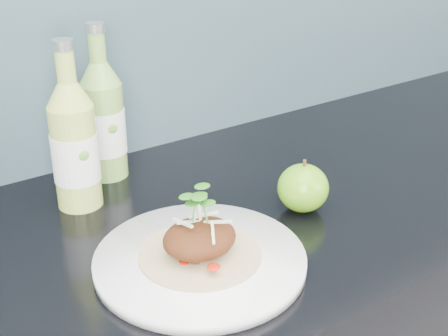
% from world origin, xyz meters
% --- Properties ---
extents(dinner_plate, '(0.32, 0.32, 0.02)m').
position_xyz_m(dinner_plate, '(-0.04, 1.59, 0.91)').
color(dinner_plate, white).
rests_on(dinner_plate, kitchen_counter).
extents(pork_taco, '(0.16, 0.16, 0.10)m').
position_xyz_m(pork_taco, '(-0.04, 1.59, 0.95)').
color(pork_taco, tan).
rests_on(pork_taco, dinner_plate).
extents(green_apple, '(0.09, 0.09, 0.09)m').
position_xyz_m(green_apple, '(0.17, 1.63, 0.94)').
color(green_apple, '#459A10').
rests_on(green_apple, kitchen_counter).
extents(cider_bottle_left, '(0.09, 0.09, 0.26)m').
position_xyz_m(cider_bottle_left, '(-0.11, 1.84, 1.00)').
color(cider_bottle_left, '#AFC150').
rests_on(cider_bottle_left, kitchen_counter).
extents(cider_bottle_right, '(0.09, 0.09, 0.26)m').
position_xyz_m(cider_bottle_right, '(-0.03, 1.92, 1.00)').
color(cider_bottle_right, '#77A846').
rests_on(cider_bottle_right, kitchen_counter).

